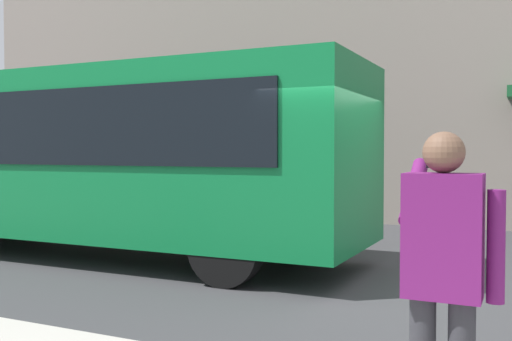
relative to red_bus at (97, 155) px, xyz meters
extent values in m
plane|color=#38383A|center=(-4.79, 0.20, -1.68)|extent=(60.00, 60.00, 0.00)
cube|color=#0F7238|center=(-0.02, -0.01, 0.02)|extent=(9.00, 2.50, 2.60)
cube|color=black|center=(-0.02, 1.25, 0.42)|extent=(7.60, 0.06, 1.10)
cylinder|color=black|center=(2.98, -1.11, -1.18)|extent=(1.00, 0.28, 1.00)
cylinder|color=black|center=(-3.02, -1.11, -1.18)|extent=(1.00, 0.28, 1.00)
cylinder|color=black|center=(-3.02, 1.09, -1.18)|extent=(1.00, 0.28, 1.00)
cube|color=#6B1960|center=(-6.15, 4.46, -0.38)|extent=(0.40, 0.24, 0.66)
sphere|color=brown|center=(-6.15, 4.46, 0.06)|extent=(0.22, 0.22, 0.22)
cylinder|color=#6B1960|center=(-6.41, 4.46, -0.42)|extent=(0.09, 0.09, 0.58)
cylinder|color=#6B1960|center=(-5.97, 4.30, -0.16)|extent=(0.09, 0.48, 0.37)
cube|color=black|center=(-6.05, 4.16, 0.04)|extent=(0.07, 0.01, 0.14)
camera|label=1|loc=(-6.56, 7.64, 0.06)|focal=40.77mm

